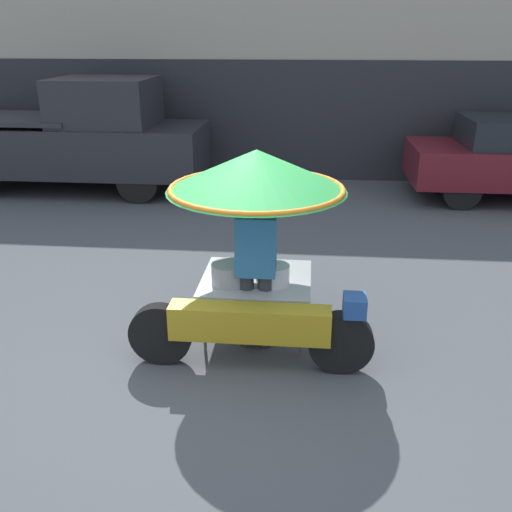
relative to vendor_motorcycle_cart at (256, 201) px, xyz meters
The scene contains 5 objects.
ground_plane 1.60m from the vendor_motorcycle_cart, 123.84° to the right, with size 36.00×36.00×0.00m, color #4C4F54.
shopfront_building 7.86m from the vendor_motorcycle_cart, 92.76° to the left, with size 28.00×2.06×4.18m.
vendor_motorcycle_cart is the anchor object (origin of this frame).
vendor_person 0.60m from the vendor_motorcycle_cart, 84.74° to the right, with size 0.38×0.22×1.56m.
pickup_truck 6.81m from the vendor_motorcycle_cart, 126.53° to the left, with size 5.29×1.77×2.14m.
Camera 1 is at (0.87, -4.58, 2.93)m, focal length 40.00 mm.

